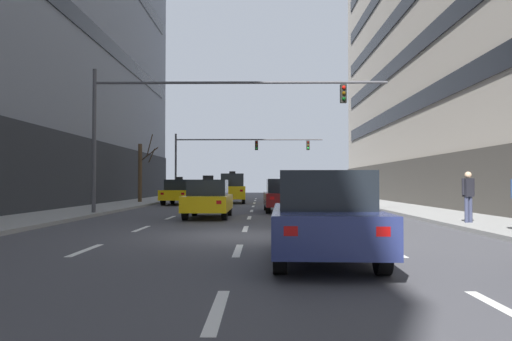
{
  "coord_description": "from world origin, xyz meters",
  "views": [
    {
      "loc": [
        0.52,
        -13.7,
        1.49
      ],
      "look_at": [
        0.12,
        22.14,
        2.41
      ],
      "focal_mm": 33.97,
      "sensor_mm": 36.0,
      "label": 1
    }
  ],
  "objects_px": {
    "car_driving_2": "(324,217)",
    "traffic_signal_1": "(232,151)",
    "traffic_signal_0": "(190,110)",
    "taxi_driving_1": "(232,188)",
    "pedestrian_0": "(468,193)",
    "taxi_driving_4": "(208,199)",
    "taxi_driving_0": "(180,192)",
    "car_driving_3": "(283,196)",
    "street_tree_1": "(141,171)"
  },
  "relations": [
    {
      "from": "car_driving_2",
      "to": "street_tree_1",
      "type": "xyz_separation_m",
      "value": [
        -9.8,
        25.14,
        1.49
      ]
    },
    {
      "from": "traffic_signal_1",
      "to": "pedestrian_0",
      "type": "bearing_deg",
      "value": -69.97
    },
    {
      "from": "taxi_driving_0",
      "to": "traffic_signal_1",
      "type": "xyz_separation_m",
      "value": [
        3.0,
        9.87,
        3.53
      ]
    },
    {
      "from": "car_driving_3",
      "to": "traffic_signal_1",
      "type": "xyz_separation_m",
      "value": [
        -3.76,
        18.39,
        3.54
      ]
    },
    {
      "from": "taxi_driving_1",
      "to": "traffic_signal_1",
      "type": "bearing_deg",
      "value": 93.84
    },
    {
      "from": "car_driving_2",
      "to": "car_driving_3",
      "type": "bearing_deg",
      "value": 90.28
    },
    {
      "from": "taxi_driving_0",
      "to": "car_driving_2",
      "type": "bearing_deg",
      "value": -74.15
    },
    {
      "from": "car_driving_3",
      "to": "car_driving_2",
      "type": "bearing_deg",
      "value": -89.72
    },
    {
      "from": "taxi_driving_0",
      "to": "pedestrian_0",
      "type": "xyz_separation_m",
      "value": [
        12.7,
        -16.74,
        0.31
      ]
    },
    {
      "from": "car_driving_2",
      "to": "traffic_signal_1",
      "type": "distance_m",
      "value": 34.34
    },
    {
      "from": "taxi_driving_0",
      "to": "traffic_signal_0",
      "type": "xyz_separation_m",
      "value": [
        2.39,
        -11.27,
        3.98
      ]
    },
    {
      "from": "street_tree_1",
      "to": "taxi_driving_4",
      "type": "bearing_deg",
      "value": -65.34
    },
    {
      "from": "car_driving_3",
      "to": "traffic_signal_1",
      "type": "distance_m",
      "value": 19.1
    },
    {
      "from": "car_driving_2",
      "to": "taxi_driving_4",
      "type": "relative_size",
      "value": 1.07
    },
    {
      "from": "taxi_driving_0",
      "to": "taxi_driving_4",
      "type": "bearing_deg",
      "value": -75.13
    },
    {
      "from": "taxi_driving_0",
      "to": "taxi_driving_1",
      "type": "distance_m",
      "value": 4.26
    },
    {
      "from": "taxi_driving_1",
      "to": "pedestrian_0",
      "type": "xyz_separation_m",
      "value": [
        9.2,
        -19.16,
        0.07
      ]
    },
    {
      "from": "car_driving_2",
      "to": "car_driving_3",
      "type": "distance_m",
      "value": 15.55
    },
    {
      "from": "taxi_driving_4",
      "to": "car_driving_2",
      "type": "bearing_deg",
      "value": -73.07
    },
    {
      "from": "taxi_driving_1",
      "to": "traffic_signal_0",
      "type": "xyz_separation_m",
      "value": [
        -1.11,
        -13.68,
        3.75
      ]
    },
    {
      "from": "taxi_driving_1",
      "to": "traffic_signal_1",
      "type": "relative_size",
      "value": 0.34
    },
    {
      "from": "street_tree_1",
      "to": "pedestrian_0",
      "type": "relative_size",
      "value": 2.77
    },
    {
      "from": "taxi_driving_0",
      "to": "pedestrian_0",
      "type": "relative_size",
      "value": 2.67
    },
    {
      "from": "car_driving_3",
      "to": "taxi_driving_0",
      "type": "bearing_deg",
      "value": 128.41
    },
    {
      "from": "taxi_driving_1",
      "to": "taxi_driving_4",
      "type": "distance_m",
      "value": 15.18
    },
    {
      "from": "taxi_driving_1",
      "to": "traffic_signal_1",
      "type": "distance_m",
      "value": 8.17
    },
    {
      "from": "taxi_driving_4",
      "to": "taxi_driving_0",
      "type": "bearing_deg",
      "value": 104.87
    },
    {
      "from": "taxi_driving_0",
      "to": "car_driving_2",
      "type": "relative_size",
      "value": 1.0
    },
    {
      "from": "street_tree_1",
      "to": "pedestrian_0",
      "type": "distance_m",
      "value": 23.76
    },
    {
      "from": "traffic_signal_1",
      "to": "traffic_signal_0",
      "type": "bearing_deg",
      "value": -91.65
    },
    {
      "from": "car_driving_3",
      "to": "traffic_signal_0",
      "type": "xyz_separation_m",
      "value": [
        -4.36,
        -2.75,
        4.0
      ]
    },
    {
      "from": "traffic_signal_0",
      "to": "traffic_signal_1",
      "type": "distance_m",
      "value": 21.16
    },
    {
      "from": "car_driving_2",
      "to": "taxi_driving_1",
      "type": "bearing_deg",
      "value": 97.17
    },
    {
      "from": "taxi_driving_1",
      "to": "car_driving_3",
      "type": "relative_size",
      "value": 1.0
    },
    {
      "from": "taxi_driving_0",
      "to": "pedestrian_0",
      "type": "height_order",
      "value": "taxi_driving_0"
    },
    {
      "from": "taxi_driving_4",
      "to": "pedestrian_0",
      "type": "distance_m",
      "value": 10.13
    },
    {
      "from": "car_driving_2",
      "to": "pedestrian_0",
      "type": "bearing_deg",
      "value": 51.27
    },
    {
      "from": "taxi_driving_4",
      "to": "traffic_signal_1",
      "type": "height_order",
      "value": "traffic_signal_1"
    },
    {
      "from": "taxi_driving_0",
      "to": "taxi_driving_1",
      "type": "bearing_deg",
      "value": 34.61
    },
    {
      "from": "taxi_driving_4",
      "to": "traffic_signal_1",
      "type": "distance_m",
      "value": 22.92
    },
    {
      "from": "taxi_driving_4",
      "to": "traffic_signal_1",
      "type": "bearing_deg",
      "value": 90.99
    },
    {
      "from": "pedestrian_0",
      "to": "taxi_driving_4",
      "type": "bearing_deg",
      "value": 156.84
    },
    {
      "from": "car_driving_2",
      "to": "traffic_signal_1",
      "type": "xyz_separation_m",
      "value": [
        -3.83,
        33.94,
        3.53
      ]
    },
    {
      "from": "traffic_signal_1",
      "to": "street_tree_1",
      "type": "height_order",
      "value": "traffic_signal_1"
    },
    {
      "from": "taxi_driving_0",
      "to": "street_tree_1",
      "type": "xyz_separation_m",
      "value": [
        -2.97,
        1.08,
        1.49
      ]
    },
    {
      "from": "taxi_driving_4",
      "to": "traffic_signal_1",
      "type": "xyz_separation_m",
      "value": [
        -0.39,
        22.63,
        3.57
      ]
    },
    {
      "from": "taxi_driving_0",
      "to": "traffic_signal_1",
      "type": "relative_size",
      "value": 0.35
    },
    {
      "from": "car_driving_3",
      "to": "pedestrian_0",
      "type": "xyz_separation_m",
      "value": [
        5.95,
        -8.23,
        0.32
      ]
    },
    {
      "from": "traffic_signal_1",
      "to": "pedestrian_0",
      "type": "relative_size",
      "value": 7.64
    },
    {
      "from": "car_driving_3",
      "to": "pedestrian_0",
      "type": "relative_size",
      "value": 2.62
    }
  ]
}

